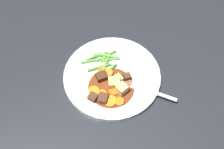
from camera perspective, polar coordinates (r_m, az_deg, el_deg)
The scene contains 28 objects.
ground_plane at distance 0.77m, azimuth -0.00°, elevation -0.56°, with size 3.00×3.00×0.00m, color #26282D.
dinner_plate at distance 0.76m, azimuth -0.00°, elevation -0.28°, with size 0.29×0.29×0.01m, color white.
stew_sauce at distance 0.73m, azimuth -0.33°, elevation -2.83°, with size 0.13×0.13×0.00m, color brown.
carrot_slice_0 at distance 0.76m, azimuth -2.04°, elevation 0.72°, with size 0.03×0.03×0.01m, color orange.
carrot_slice_1 at distance 0.72m, azimuth -4.05°, elevation -3.75°, with size 0.03×0.03×0.01m, color orange.
carrot_slice_2 at distance 0.72m, azimuth -2.24°, elevation -4.37°, with size 0.03×0.03×0.01m, color orange.
carrot_slice_3 at distance 0.75m, azimuth -0.82°, elevation 0.32°, with size 0.03×0.03×0.01m, color orange.
carrot_slice_4 at distance 0.71m, azimuth 1.65°, elevation -6.03°, with size 0.02×0.02×0.01m, color orange.
carrot_slice_5 at distance 0.72m, azimuth 0.44°, elevation -3.63°, with size 0.03×0.03×0.01m, color orange.
carrot_slice_6 at distance 0.71m, azimuth -0.34°, elevation -5.89°, with size 0.03×0.03×0.01m, color orange.
potato_chunk_0 at distance 0.73m, azimuth 0.49°, elevation -1.89°, with size 0.03×0.03×0.03m, color #DBBC6B.
potato_chunk_1 at distance 0.74m, azimuth 1.13°, elevation -1.10°, with size 0.03×0.02×0.02m, color #E5CC7A.
potato_chunk_2 at distance 0.71m, azimuth 2.17°, elevation -3.24°, with size 0.03×0.03×0.03m, color #E5CC7A.
meat_chunk_0 at distance 0.74m, azimuth 3.33°, elevation -0.52°, with size 0.02×0.02×0.02m, color #56331E.
meat_chunk_1 at distance 0.71m, azimuth -4.21°, elevation -4.98°, with size 0.02×0.02×0.02m, color #56331E.
meat_chunk_2 at distance 0.71m, azimuth -2.01°, elevation -5.31°, with size 0.03×0.02×0.02m, color #56331E.
meat_chunk_3 at distance 0.74m, azimuth -2.29°, elevation -0.49°, with size 0.03×0.03×0.02m, color #4C2B19.
green_bean_0 at distance 0.77m, azimuth -2.85°, elevation 1.58°, with size 0.01×0.01×0.07m, color #599E38.
green_bean_1 at distance 0.79m, azimuth -1.34°, elevation 4.11°, with size 0.01×0.01×0.07m, color #599E38.
green_bean_2 at distance 0.79m, azimuth -3.37°, elevation 4.04°, with size 0.01×0.01×0.07m, color #4C8E33.
green_bean_3 at distance 0.78m, azimuth -4.10°, elevation 3.17°, with size 0.01×0.01×0.08m, color #66AD42.
green_bean_4 at distance 0.76m, azimuth -0.80°, elevation 0.70°, with size 0.01×0.01×0.07m, color #599E38.
green_bean_5 at distance 0.79m, azimuth -0.95°, elevation 4.22°, with size 0.01×0.01×0.06m, color #66AD42.
green_bean_6 at distance 0.76m, azimuth -2.04°, elevation 0.35°, with size 0.01×0.01×0.06m, color #66AD42.
green_bean_7 at distance 0.79m, azimuth -2.20°, elevation 4.34°, with size 0.01×0.01×0.05m, color #66AD42.
green_bean_8 at distance 0.78m, azimuth -0.40°, elevation 3.33°, with size 0.01×0.01×0.06m, color #66AD42.
green_bean_9 at distance 0.77m, azimuth -1.37°, elevation 2.49°, with size 0.01×0.01×0.06m, color #66AD42.
fork at distance 0.73m, azimuth 7.22°, elevation -3.21°, with size 0.07×0.17×0.00m.
Camera 1 is at (0.41, 0.02, 0.65)m, focal length 41.43 mm.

